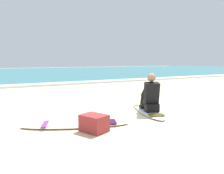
# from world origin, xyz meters

# --- Properties ---
(ground_plane) EXTENTS (80.00, 80.00, 0.00)m
(ground_plane) POSITION_xyz_m (0.00, 0.00, 0.00)
(ground_plane) COLOR beige
(sea) EXTENTS (80.00, 28.00, 0.10)m
(sea) POSITION_xyz_m (0.00, 21.47, 0.05)
(sea) COLOR teal
(sea) RESTS_ON ground
(breaking_foam) EXTENTS (80.00, 0.90, 0.11)m
(breaking_foam) POSITION_xyz_m (0.00, 7.77, 0.06)
(breaking_foam) COLOR white
(breaking_foam) RESTS_ON ground
(surfboard_main) EXTENTS (1.19, 2.07, 0.08)m
(surfboard_main) POSITION_xyz_m (0.81, 0.15, 0.04)
(surfboard_main) COLOR silver
(surfboard_main) RESTS_ON ground
(surfer_seated) EXTENTS (0.56, 0.77, 0.95)m
(surfer_seated) POSITION_xyz_m (0.75, -0.02, 0.44)
(surfer_seated) COLOR black
(surfer_seated) RESTS_ON surfboard_main
(surfboard_spare_near) EXTENTS (2.23, 1.28, 0.08)m
(surfboard_spare_near) POSITION_xyz_m (-1.28, -0.16, 0.04)
(surfboard_spare_near) COLOR #EFE5C6
(surfboard_spare_near) RESTS_ON ground
(beach_bag) EXTENTS (0.52, 0.58, 0.32)m
(beach_bag) POSITION_xyz_m (-1.10, -0.65, 0.16)
(beach_bag) COLOR maroon
(beach_bag) RESTS_ON ground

